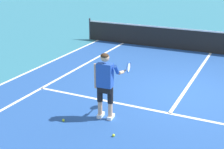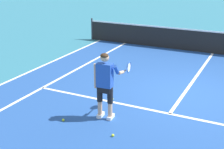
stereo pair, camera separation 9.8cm
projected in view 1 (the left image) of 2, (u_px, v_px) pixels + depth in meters
ground_plane at (183, 93)px, 9.69m from camera, size 80.00×80.00×0.00m
court_inner_surface at (179, 100)px, 9.24m from camera, size 10.98×11.23×0.00m
line_service at (170, 113)px, 8.40m from camera, size 8.23×0.10×0.01m
line_centre_service at (195, 76)px, 11.12m from camera, size 0.10×6.40×0.01m
line_singles_left at (59, 78)px, 10.90m from camera, size 0.10×10.83×0.01m
line_doubles_left at (27, 72)px, 11.46m from camera, size 0.10×10.83×0.01m
tennis_net at (212, 42)px, 13.67m from camera, size 11.96×0.08×1.07m
tennis_player at (106, 81)px, 7.84m from camera, size 0.62×1.15×1.71m
tennis_ball_near_feet at (63, 120)px, 7.97m from camera, size 0.07×0.07×0.07m
tennis_ball_by_baseline at (112, 99)px, 9.20m from camera, size 0.07×0.07×0.07m
tennis_ball_mid_court at (114, 135)px, 7.29m from camera, size 0.07×0.07×0.07m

